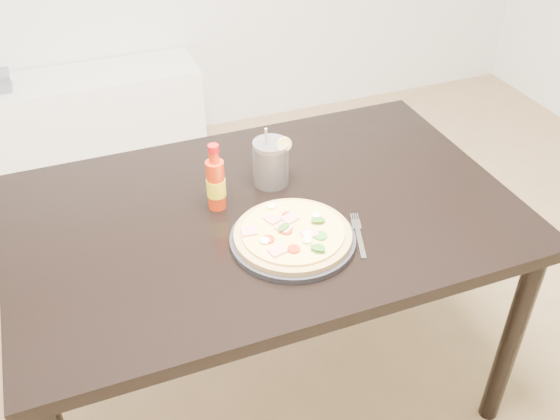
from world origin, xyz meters
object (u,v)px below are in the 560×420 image
object	(u,v)px
plate	(293,239)
fork	(358,234)
cola_cup	(271,164)
dining_table	(265,232)
media_console	(62,126)
pizza	(293,234)
hot_sauce_bottle	(216,183)

from	to	relation	value
plate	fork	world-z (taller)	plate
cola_cup	fork	world-z (taller)	cola_cup
dining_table	media_console	distance (m)	1.79
plate	media_console	distance (m)	1.97
dining_table	pizza	world-z (taller)	pizza
dining_table	hot_sauce_bottle	size ratio (longest dim) A/B	7.01
dining_table	media_console	bearing A→B (deg)	106.18
pizza	cola_cup	bearing A→B (deg)	80.80
plate	media_console	size ratio (longest dim) A/B	0.23
fork	media_console	world-z (taller)	fork
pizza	fork	distance (m)	0.18
pizza	fork	bearing A→B (deg)	-11.63
plate	pizza	bearing A→B (deg)	-165.82
dining_table	hot_sauce_bottle	world-z (taller)	hot_sauce_bottle
plate	hot_sauce_bottle	distance (m)	0.27
hot_sauce_bottle	cola_cup	world-z (taller)	hot_sauce_bottle
dining_table	fork	world-z (taller)	fork
dining_table	cola_cup	distance (m)	0.20
dining_table	plate	world-z (taller)	plate
pizza	hot_sauce_bottle	size ratio (longest dim) A/B	1.53
plate	cola_cup	world-z (taller)	cola_cup
hot_sauce_bottle	media_console	world-z (taller)	hot_sauce_bottle
dining_table	pizza	xyz separation A→B (m)	(0.02, -0.16, 0.11)
cola_cup	pizza	bearing A→B (deg)	-99.20
plate	pizza	xyz separation A→B (m)	(-0.00, -0.00, 0.02)
cola_cup	fork	xyz separation A→B (m)	(0.13, -0.32, -0.06)
pizza	media_console	world-z (taller)	pizza
fork	dining_table	bearing A→B (deg)	153.38
dining_table	fork	distance (m)	0.29
fork	pizza	bearing A→B (deg)	-172.72
plate	fork	size ratio (longest dim) A/B	1.79
dining_table	cola_cup	world-z (taller)	cola_cup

